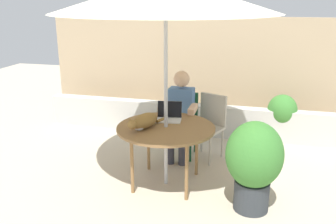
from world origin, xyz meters
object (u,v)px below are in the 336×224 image
Objects in this scene: patio_table at (166,131)px; laptop at (169,114)px; potted_plant_by_chair at (282,115)px; chair_occupied at (183,119)px; chair_empty at (209,121)px; cat at (144,122)px; potted_plant_near_fence at (254,161)px; person_seated at (180,111)px.

patio_table is 0.30m from laptop.
laptop is 2.16m from potted_plant_by_chair.
chair_occupied is 0.72m from laptop.
chair_empty is 1.21× the size of potted_plant_by_chair.
potted_plant_near_fence is (1.26, -0.21, -0.26)m from cat.
patio_table is at bearing 162.37° from potted_plant_near_fence.
person_seated reaches higher than laptop.
laptop reaches higher than cat.
potted_plant_near_fence is 1.33× the size of potted_plant_by_chair.
cat reaches higher than chair_occupied.
patio_table is 0.94× the size of person_seated.
chair_occupied is at bearing 129.02° from potted_plant_near_fence.
chair_empty is 0.91× the size of potted_plant_near_fence.
cat is at bearing -102.40° from chair_occupied.
potted_plant_by_chair is at bearing 37.13° from person_seated.
chair_occupied is 1.21× the size of potted_plant_by_chair.
chair_empty is at bearing 67.43° from patio_table.
potted_plant_by_chair reaches higher than patio_table.
cat is at bearing -129.78° from potted_plant_by_chair.
potted_plant_by_chair is at bearing 52.80° from patio_table.
person_seated is 0.94m from cat.
potted_plant_by_chair is (1.43, 1.57, -0.38)m from laptop.
laptop reaches higher than patio_table.
cat is at bearing -104.49° from person_seated.
laptop is 0.45× the size of potted_plant_by_chair.
chair_empty is (0.39, 0.93, -0.15)m from patio_table.
patio_table is 0.96m from chair_occupied.
person_seated is at bearing 75.51° from cat.
chair_occupied reaches higher than potted_plant_by_chair.
potted_plant_near_fence is at bearing -50.98° from chair_occupied.
potted_plant_near_fence reaches higher than potted_plant_by_chair.
person_seated is 2.03× the size of cat.
patio_table is 1.09m from potted_plant_near_fence.
person_seated is (-0.39, -0.15, 0.17)m from chair_empty.
person_seated is (0.00, 0.79, 0.01)m from patio_table.
potted_plant_near_fence reaches higher than patio_table.
cat is (-0.23, -0.12, 0.14)m from patio_table.
chair_occupied reaches higher than patio_table.
patio_table is 1.17× the size of potted_plant_near_fence.
chair_occupied is 1.12m from cat.
laptop is at bearing -122.40° from chair_empty.
laptop is at bearing 62.51° from cat.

